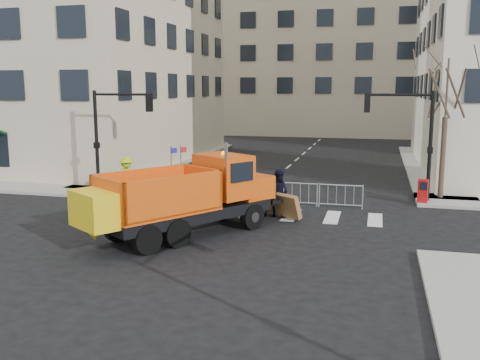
% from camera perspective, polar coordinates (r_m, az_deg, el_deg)
% --- Properties ---
extents(ground, '(120.00, 120.00, 0.00)m').
position_cam_1_polar(ground, '(19.12, -4.66, -7.03)').
color(ground, black).
rests_on(ground, ground).
extents(sidewalk_back, '(64.00, 5.00, 0.15)m').
position_cam_1_polar(sidewalk_back, '(27.03, 1.24, -1.83)').
color(sidewalk_back, gray).
rests_on(sidewalk_back, ground).
extents(building_far, '(30.00, 18.00, 24.00)m').
position_cam_1_polar(building_far, '(69.84, 9.78, 14.99)').
color(building_far, tan).
rests_on(building_far, ground).
extents(traffic_light_left, '(0.18, 0.18, 5.40)m').
position_cam_1_polar(traffic_light_left, '(28.62, -15.04, 3.80)').
color(traffic_light_left, black).
rests_on(traffic_light_left, ground).
extents(traffic_light_right, '(0.18, 0.18, 5.40)m').
position_cam_1_polar(traffic_light_right, '(27.03, 19.62, 3.23)').
color(traffic_light_right, black).
rests_on(traffic_light_right, ground).
extents(crowd_barriers, '(12.60, 0.60, 1.10)m').
position_cam_1_polar(crowd_barriers, '(26.26, -0.80, -1.12)').
color(crowd_barriers, '#9EA0A5').
rests_on(crowd_barriers, ground).
extents(street_tree, '(3.00, 3.00, 7.50)m').
position_cam_1_polar(street_tree, '(28.01, 21.00, 5.52)').
color(street_tree, '#382B21').
rests_on(street_tree, ground).
extents(plow_truck, '(7.06, 8.93, 3.54)m').
position_cam_1_polar(plow_truck, '(20.01, -6.10, -1.65)').
color(plow_truck, black).
rests_on(plow_truck, ground).
extents(cop_a, '(0.87, 0.77, 1.99)m').
position_cam_1_polar(cop_a, '(23.02, 1.56, -1.55)').
color(cop_a, black).
rests_on(cop_a, ground).
extents(cop_b, '(1.20, 1.06, 2.07)m').
position_cam_1_polar(cop_b, '(23.20, 4.09, -1.38)').
color(cop_b, black).
rests_on(cop_b, ground).
extents(cop_c, '(1.02, 1.03, 1.74)m').
position_cam_1_polar(cop_c, '(23.03, 2.54, -1.87)').
color(cop_c, black).
rests_on(cop_c, ground).
extents(worker, '(1.47, 1.39, 2.00)m').
position_cam_1_polar(worker, '(27.28, -11.98, 0.36)').
color(worker, '#ABBA15').
rests_on(worker, sidewalk_back).
extents(newspaper_box, '(0.52, 0.48, 1.10)m').
position_cam_1_polar(newspaper_box, '(26.80, 18.92, -1.11)').
color(newspaper_box, '#AE0F0D').
rests_on(newspaper_box, sidewalk_back).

